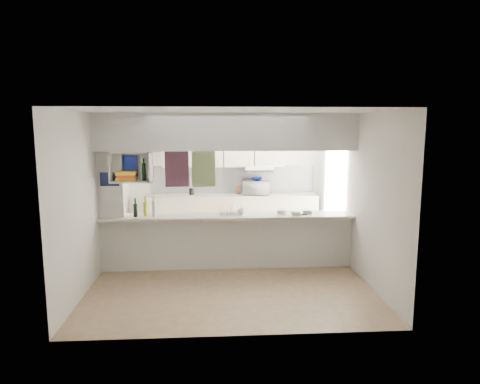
{
  "coord_description": "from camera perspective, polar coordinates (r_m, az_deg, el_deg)",
  "views": [
    {
      "loc": [
        -0.25,
        -7.01,
        2.4
      ],
      "look_at": [
        0.24,
        0.5,
        1.23
      ],
      "focal_mm": 32.0,
      "sensor_mm": 36.0,
      "label": 1
    }
  ],
  "objects": [
    {
      "name": "floor",
      "position": [
        7.42,
        -1.6,
        -10.04
      ],
      "size": [
        4.8,
        4.8,
        0.0
      ],
      "primitive_type": "plane",
      "color": "#8C6B51",
      "rests_on": "ground"
    },
    {
      "name": "wall_back",
      "position": [
        9.48,
        -2.16,
        2.18
      ],
      "size": [
        4.2,
        0.0,
        4.2
      ],
      "primitive_type": "plane",
      "rotation": [
        1.57,
        0.0,
        0.0
      ],
      "color": "silver",
      "rests_on": "floor"
    },
    {
      "name": "servery_partition",
      "position": [
        7.05,
        -3.07,
        2.8
      ],
      "size": [
        4.2,
        0.5,
        2.6
      ],
      "color": "silver",
      "rests_on": "floor"
    },
    {
      "name": "knife_block",
      "position": [
        9.31,
        -0.24,
        0.28
      ],
      "size": [
        0.1,
        0.09,
        0.18
      ],
      "primitive_type": "cube",
      "rotation": [
        0.0,
        0.0,
        0.15
      ],
      "color": "#4E2D1A",
      "rests_on": "bench_top"
    },
    {
      "name": "cubby_shelf",
      "position": [
        7.11,
        -14.39,
        3.0
      ],
      "size": [
        0.65,
        0.35,
        0.5
      ],
      "color": "white",
      "rests_on": "bulkhead"
    },
    {
      "name": "wall_right",
      "position": [
        7.48,
        14.66,
        0.09
      ],
      "size": [
        0.0,
        4.8,
        4.8
      ],
      "primitive_type": "plane",
      "rotation": [
        1.57,
        0.0,
        -1.57
      ],
      "color": "silver",
      "rests_on": "floor"
    },
    {
      "name": "microwave",
      "position": [
        9.27,
        2.32,
        0.62
      ],
      "size": [
        0.65,
        0.54,
        0.31
      ],
      "primitive_type": "imported",
      "rotation": [
        0.0,
        0.0,
        2.82
      ],
      "color": "white",
      "rests_on": "bench_top"
    },
    {
      "name": "wall_left",
      "position": [
        7.34,
        -18.26,
        -0.23
      ],
      "size": [
        0.0,
        4.8,
        4.8
      ],
      "primitive_type": "plane",
      "rotation": [
        1.57,
        0.0,
        1.57
      ],
      "color": "silver",
      "rests_on": "floor"
    },
    {
      "name": "kitchen_run",
      "position": [
        9.29,
        -1.12,
        -0.91
      ],
      "size": [
        3.6,
        0.63,
        2.24
      ],
      "color": "beige",
      "rests_on": "floor"
    },
    {
      "name": "bowl",
      "position": [
        9.28,
        2.32,
        1.79
      ],
      "size": [
        0.25,
        0.25,
        0.06
      ],
      "primitive_type": "imported",
      "color": "navy",
      "rests_on": "microwave"
    },
    {
      "name": "cup",
      "position": [
        7.13,
        0.11,
        -2.64
      ],
      "size": [
        0.15,
        0.15,
        0.09
      ],
      "primitive_type": "imported",
      "rotation": [
        0.0,
        0.0,
        0.27
      ],
      "color": "white",
      "rests_on": "dish_rack"
    },
    {
      "name": "utensil_jar",
      "position": [
        9.28,
        -6.46,
        0.1
      ],
      "size": [
        0.11,
        0.11,
        0.15
      ],
      "primitive_type": "cylinder",
      "color": "black",
      "rests_on": "bench_top"
    },
    {
      "name": "dish_rack",
      "position": [
        7.18,
        -1.23,
        -2.41
      ],
      "size": [
        0.38,
        0.29,
        0.2
      ],
      "rotation": [
        0.0,
        0.0,
        -0.02
      ],
      "color": "silver",
      "rests_on": "breakfast_bar"
    },
    {
      "name": "ceiling",
      "position": [
        7.02,
        -1.69,
        10.47
      ],
      "size": [
        4.8,
        4.8,
        0.0
      ],
      "primitive_type": "plane",
      "color": "white",
      "rests_on": "wall_back"
    },
    {
      "name": "plastic_tubs",
      "position": [
        7.25,
        7.03,
        -2.73
      ],
      "size": [
        0.59,
        0.23,
        0.08
      ],
      "color": "silver",
      "rests_on": "breakfast_bar"
    },
    {
      "name": "wine_bottles",
      "position": [
        7.21,
        -12.51,
        -2.21
      ],
      "size": [
        0.37,
        0.15,
        0.34
      ],
      "color": "black",
      "rests_on": "breakfast_bar"
    }
  ]
}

